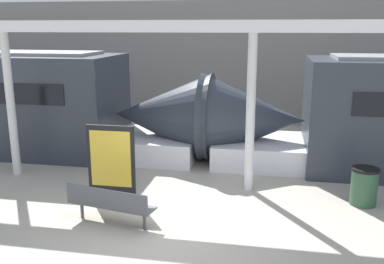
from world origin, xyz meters
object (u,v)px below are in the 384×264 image
Objects in this scene: bench_near at (109,203)px; poster_board at (111,162)px; support_column_far at (11,106)px; trash_bin at (364,186)px; support_column_near at (251,114)px.

poster_board reaches higher than bench_near.
bench_near is 4.67m from support_column_far.
trash_bin is 0.23× the size of support_column_near.
trash_bin reaches higher than bench_near.
trash_bin is 0.49× the size of poster_board.
support_column_far is at bearing 177.11° from trash_bin.
support_column_far is at bearing 156.84° from bench_near.
support_column_far is at bearing 160.67° from poster_board.
support_column_near is at bearing 0.00° from support_column_far.
support_column_near is (-2.63, 0.45, 1.47)m from trash_bin.
bench_near is at bearing -34.39° from support_column_far.
poster_board is at bearing -19.33° from support_column_far.
bench_near is 5.67m from trash_bin.
support_column_near is (3.14, 1.12, 1.02)m from poster_board.
trash_bin is at bearing 32.56° from bench_near.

